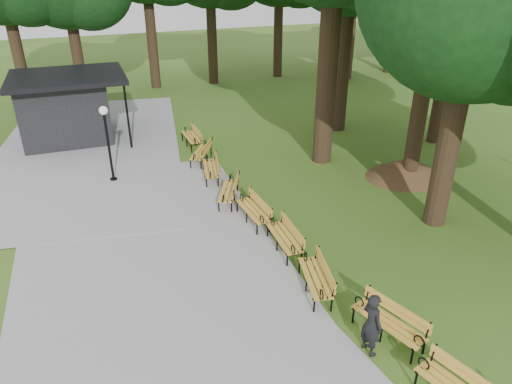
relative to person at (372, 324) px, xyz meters
name	(u,v)px	position (x,y,z in m)	size (l,w,h in m)	color
ground	(339,320)	(-0.10, 1.10, -0.78)	(100.00, 100.00, 0.00)	#375E1B
path	(151,285)	(-4.10, 4.10, -0.75)	(12.00, 38.00, 0.06)	#9A9A9D
person	(372,324)	(0.00, 0.00, 0.00)	(0.57, 0.37, 1.56)	black
kiosk	(65,108)	(-5.63, 16.78, 0.79)	(5.01, 4.35, 3.13)	black
lamp_post	(106,128)	(-4.23, 11.28, 1.39)	(0.32, 0.32, 3.00)	black
dirt_mound	(407,167)	(6.68, 7.35, -0.39)	(2.79, 2.79, 0.79)	#47301C
bench_2	(388,323)	(0.62, 0.19, -0.34)	(1.90, 0.64, 0.88)	gold
bench_3	(315,278)	(-0.13, 2.31, -0.34)	(1.90, 0.64, 0.88)	gold
bench_4	(284,238)	(-0.07, 4.35, -0.34)	(1.90, 0.64, 0.88)	gold
bench_5	(253,211)	(-0.32, 6.25, -0.34)	(1.90, 0.64, 0.88)	gold
bench_6	(228,191)	(-0.60, 7.93, -0.34)	(1.90, 0.64, 0.88)	gold
bench_7	(211,169)	(-0.63, 10.04, -0.34)	(1.90, 0.64, 0.88)	gold
bench_8	(201,152)	(-0.51, 11.82, -0.34)	(1.90, 0.64, 0.88)	gold
bench_9	(191,137)	(-0.42, 13.82, -0.34)	(1.90, 0.64, 0.88)	gold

